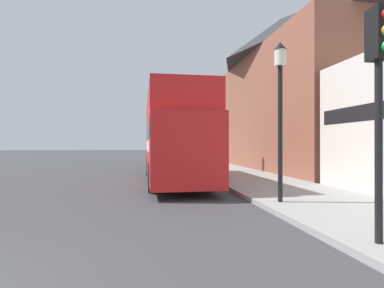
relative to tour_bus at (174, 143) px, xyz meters
The scene contains 8 objects.
ground_plane 11.31m from the tour_bus, 111.86° to the left, with size 144.00×144.00×0.00m, color #3D3D3F.
sidewalk 8.45m from the tour_bus, 62.96° to the left, with size 3.96×108.00×0.14m.
brick_terrace_rear 11.74m from the tour_bus, 38.26° to the left, with size 6.00×18.39×11.13m.
tour_bus is the anchor object (origin of this frame).
parked_car_ahead_of_bus 7.55m from the tour_bus, 85.02° to the left, with size 1.96×4.21×1.45m.
traffic_signal 10.00m from the tour_bus, 76.24° to the right, with size 0.28×0.42×3.84m.
lamp_post_nearest 6.65m from the tour_bus, 68.54° to the right, with size 0.35×0.35×4.50m.
lamp_post_second 4.86m from the tour_bus, 59.40° to the left, with size 0.35×0.35×5.04m.
Camera 1 is at (2.71, -3.30, 1.75)m, focal length 28.00 mm.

